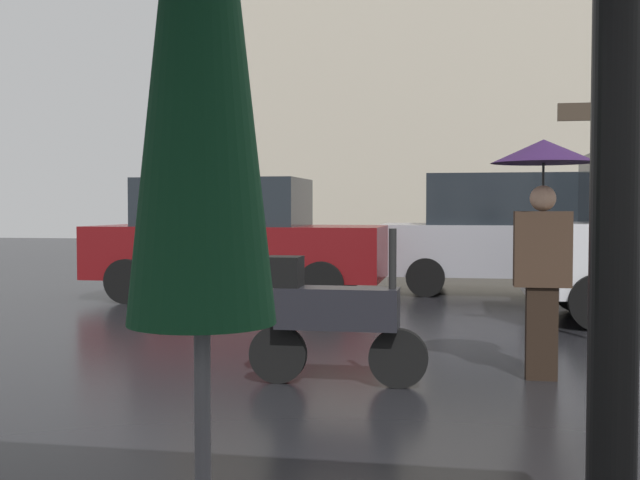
# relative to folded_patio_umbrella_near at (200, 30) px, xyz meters

# --- Properties ---
(folded_patio_umbrella_near) EXTENTS (0.43, 0.43, 2.64)m
(folded_patio_umbrella_near) POSITION_rel_folded_patio_umbrella_near_xyz_m (0.00, 0.00, 0.00)
(folded_patio_umbrella_near) COLOR black
(folded_patio_umbrella_near) RESTS_ON ground
(pedestrian_with_umbrella) EXTENTS (0.84, 0.84, 1.94)m
(pedestrian_with_umbrella) POSITION_rel_folded_patio_umbrella_near_xyz_m (1.19, 4.93, -0.32)
(pedestrian_with_umbrella) COLOR black
(pedestrian_with_umbrella) RESTS_ON ground
(parked_scooter) EXTENTS (1.42, 0.32, 1.23)m
(parked_scooter) POSITION_rel_folded_patio_umbrella_near_xyz_m (-0.45, 4.41, -1.22)
(parked_scooter) COLOR black
(parked_scooter) RESTS_ON ground
(parked_car_right) EXTENTS (4.34, 2.06, 1.93)m
(parked_car_right) POSITION_rel_folded_patio_umbrella_near_xyz_m (1.34, 11.62, -0.81)
(parked_car_right) COLOR gray
(parked_car_right) RESTS_ON ground
(parked_car_distant) EXTENTS (4.43, 1.93, 1.83)m
(parked_car_distant) POSITION_rel_folded_patio_umbrella_near_xyz_m (-2.87, 9.94, -0.84)
(parked_car_distant) COLOR #590C0F
(parked_car_distant) RESTS_ON ground
(street_signpost) EXTENTS (1.08, 0.08, 2.92)m
(street_signpost) POSITION_rel_folded_patio_umbrella_near_xyz_m (2.03, 6.75, -0.00)
(street_signpost) COLOR black
(street_signpost) RESTS_ON ground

